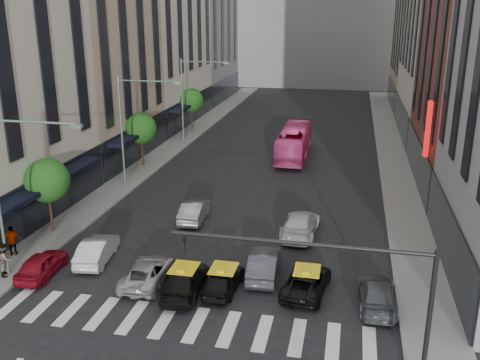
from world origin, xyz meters
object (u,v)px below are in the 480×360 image
Objects in this scene: streetlamp_mid at (132,118)px; taxi_center at (224,280)px; taxi_left at (185,280)px; pedestrian_near at (5,259)px; pedestrian_far at (12,241)px; streetlamp_far at (190,89)px; streetlamp_near at (11,176)px; car_white_front at (97,250)px; car_red at (42,264)px; bus at (294,142)px.

taxi_center is at bearing -53.53° from streetlamp_mid.
taxi_left is (9.20, -15.64, -5.21)m from streetlamp_mid.
pedestrian_near is 1.02× the size of pedestrian_far.
streetlamp_far reaches higher than pedestrian_far.
streetlamp_near reaches higher than car_white_front.
streetlamp_mid is (0.00, 16.00, 0.00)m from streetlamp_near.
taxi_center is at bearing 149.56° from pedestrian_far.
car_red reaches higher than taxi_center.
streetlamp_near reaches higher than taxi_center.
car_red is 8.35m from taxi_left.
taxi_left is 10.19m from pedestrian_near.
bus is 5.94× the size of pedestrian_far.
streetlamp_mid reaches higher than bus.
pedestrian_far is at bearing -1.50° from taxi_center.
streetlamp_mid is at bearing 90.00° from streetlamp_near.
pedestrian_near is (-4.02, -2.89, 0.38)m from car_white_front.
car_red is at bearing -96.24° from pedestrian_near.
streetlamp_near is 4.86× the size of pedestrian_far.
streetlamp_mid is at bearing -49.33° from taxi_center.
pedestrian_far is at bearing -13.12° from taxi_left.
pedestrian_near is (-0.97, -0.11, -4.81)m from streetlamp_near.
bus reaches higher than pedestrian_near.
streetlamp_near reaches higher than taxi_left.
streetlamp_mid is at bearing -123.33° from pedestrian_far.
bus is at bearing -114.91° from car_red.
taxi_center is 27.39m from bus.
pedestrian_near reaches higher than pedestrian_far.
streetlamp_far is 30.26m from pedestrian_far.
pedestrian_far is at bearing -98.59° from streetlamp_mid.
car_red is 2.14× the size of pedestrian_far.
streetlamp_mid is 16.39m from car_red.
streetlamp_far is (0.00, 16.00, 0.00)m from streetlamp_mid.
streetlamp_mid and streetlamp_far have the same top height.
taxi_left is 11.44m from pedestrian_far.
taxi_center is (8.13, -1.90, -0.06)m from car_white_front.
bus is (11.80, -3.75, -4.37)m from streetlamp_far.
streetlamp_far is 33.36m from taxi_left.
streetlamp_near is 16.00m from streetlamp_mid.
pedestrian_near is at bearing 91.01° from pedestrian_far.
streetlamp_mid is 14.53m from car_white_front.
taxi_center is 12.20m from pedestrian_near.
taxi_center is (10.33, 0.38, -0.03)m from car_red.
streetlamp_far is 31.95m from car_red.
taxi_center is (11.18, -31.12, -5.26)m from streetlamp_far.
pedestrian_far is (-5.13, -0.58, 0.37)m from car_white_front.
bus is at bearing 46.07° from streetlamp_mid.
pedestrian_near is (-0.97, -16.11, -4.81)m from streetlamp_mid.
pedestrian_far reaches higher than taxi_left.
streetlamp_near is at bearing 8.69° from taxi_center.
streetlamp_far is at bearing -91.95° from car_white_front.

